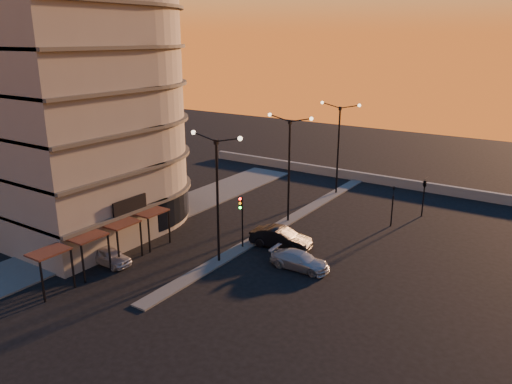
% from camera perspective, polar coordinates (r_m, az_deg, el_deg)
% --- Properties ---
extents(ground, '(120.00, 120.00, 0.00)m').
position_cam_1_polar(ground, '(36.90, -4.24, -7.94)').
color(ground, black).
rests_on(ground, ground).
extents(sidewalk_west, '(5.00, 40.00, 0.12)m').
position_cam_1_polar(sidewalk_west, '(46.17, -11.53, -2.89)').
color(sidewalk_west, '#494946').
rests_on(sidewalk_west, ground).
extents(median, '(1.20, 36.00, 0.12)m').
position_cam_1_polar(median, '(44.54, 3.67, -3.31)').
color(median, '#494946').
rests_on(median, ground).
extents(parapet, '(44.00, 0.50, 1.00)m').
position_cam_1_polar(parapet, '(57.49, 13.48, 1.46)').
color(parapet, slate).
rests_on(parapet, ground).
extents(building, '(14.35, 17.08, 25.00)m').
position_cam_1_polar(building, '(43.68, -19.55, 11.34)').
color(building, slate).
rests_on(building, ground).
extents(streetlamp_near, '(4.32, 0.32, 9.51)m').
position_cam_1_polar(streetlamp_near, '(34.90, -4.45, 0.40)').
color(streetlamp_near, black).
rests_on(streetlamp_near, ground).
extents(streetlamp_mid, '(4.32, 0.32, 9.51)m').
position_cam_1_polar(streetlamp_mid, '(42.91, 3.81, 3.62)').
color(streetlamp_mid, black).
rests_on(streetlamp_mid, ground).
extents(streetlamp_far, '(4.32, 0.32, 9.51)m').
position_cam_1_polar(streetlamp_far, '(51.62, 9.41, 5.76)').
color(streetlamp_far, black).
rests_on(streetlamp_far, ground).
extents(traffic_light_main, '(0.28, 0.44, 4.25)m').
position_cam_1_polar(traffic_light_main, '(37.92, -1.68, -2.47)').
color(traffic_light_main, black).
rests_on(traffic_light_main, ground).
extents(signal_east_a, '(0.13, 0.16, 3.60)m').
position_cam_1_polar(signal_east_a, '(44.34, 15.33, -1.45)').
color(signal_east_a, black).
rests_on(signal_east_a, ground).
extents(signal_east_b, '(0.42, 1.99, 3.60)m').
position_cam_1_polar(signal_east_b, '(47.30, 18.74, 0.89)').
color(signal_east_b, black).
rests_on(signal_east_b, ground).
extents(car_hatchback, '(3.76, 1.53, 1.28)m').
position_cam_1_polar(car_hatchback, '(37.76, -16.51, -6.98)').
color(car_hatchback, '#BABCC3').
rests_on(car_hatchback, ground).
extents(car_sedan, '(4.96, 2.18, 1.59)m').
position_cam_1_polar(car_sedan, '(38.91, 2.86, -5.27)').
color(car_sedan, black).
rests_on(car_sedan, ground).
extents(car_wagon, '(4.40, 1.89, 1.26)m').
position_cam_1_polar(car_wagon, '(35.65, 5.03, -7.79)').
color(car_wagon, '#A4A7AB').
rests_on(car_wagon, ground).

